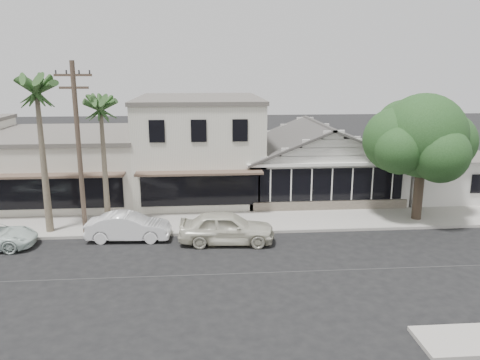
{
  "coord_description": "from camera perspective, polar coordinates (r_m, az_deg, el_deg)",
  "views": [
    {
      "loc": [
        -2.79,
        -18.59,
        8.62
      ],
      "look_at": [
        -0.8,
        6.0,
        2.71
      ],
      "focal_mm": 35.0,
      "sensor_mm": 36.0,
      "label": 1
    }
  ],
  "objects": [
    {
      "name": "utility_pole",
      "position": [
        24.88,
        -19.07,
        3.87
      ],
      "size": [
        1.8,
        0.24,
        9.0
      ],
      "color": "brown",
      "rests_on": "ground"
    },
    {
      "name": "corner_shop",
      "position": [
        32.58,
        9.3,
        2.67
      ],
      "size": [
        10.4,
        8.6,
        5.1
      ],
      "color": "silver",
      "rests_on": "ground"
    },
    {
      "name": "car_1",
      "position": [
        24.79,
        -13.43,
        -5.56
      ],
      "size": [
        4.32,
        1.7,
        1.4
      ],
      "primitive_type": "imported",
      "rotation": [
        0.0,
        0.0,
        1.52
      ],
      "color": "white",
      "rests_on": "ground"
    },
    {
      "name": "row_building_midnear",
      "position": [
        34.01,
        -20.25,
        1.57
      ],
      "size": [
        10.0,
        10.0,
        4.2
      ],
      "primitive_type": "cube",
      "color": "beige",
      "rests_on": "ground"
    },
    {
      "name": "shade_tree",
      "position": [
        28.19,
        21.14,
        4.81
      ],
      "size": [
        6.6,
        5.97,
        7.32
      ],
      "rotation": [
        0.0,
        0.0,
        0.35
      ],
      "color": "#483A2C",
      "rests_on": "ground"
    },
    {
      "name": "car_0",
      "position": [
        23.65,
        -1.65,
        -5.81
      ],
      "size": [
        4.92,
        2.28,
        1.63
      ],
      "primitive_type": "imported",
      "rotation": [
        0.0,
        0.0,
        1.5
      ],
      "color": "beige",
      "rests_on": "ground"
    },
    {
      "name": "row_building_near",
      "position": [
        32.53,
        -4.94,
        3.91
      ],
      "size": [
        8.0,
        10.0,
        6.5
      ],
      "primitive_type": "cube",
      "color": "silver",
      "rests_on": "ground"
    },
    {
      "name": "side_cottage",
      "position": [
        34.81,
        22.84,
        0.59
      ],
      "size": [
        6.0,
        6.0,
        3.0
      ],
      "primitive_type": "cube",
      "color": "silver",
      "rests_on": "ground"
    },
    {
      "name": "palm_mid",
      "position": [
        25.77,
        -23.58,
        9.95
      ],
      "size": [
        3.55,
        3.55,
        8.79
      ],
      "color": "#726651",
      "rests_on": "ground"
    },
    {
      "name": "sidewalk_north",
      "position": [
        27.24,
        -15.47,
        -5.32
      ],
      "size": [
        90.0,
        3.5,
        0.15
      ],
      "primitive_type": "cube",
      "color": "#9E9991",
      "rests_on": "ground"
    },
    {
      "name": "palm_east",
      "position": [
        25.33,
        -16.64,
        8.35
      ],
      "size": [
        2.99,
        2.99,
        7.7
      ],
      "color": "#726651",
      "rests_on": "ground"
    },
    {
      "name": "ground",
      "position": [
        20.68,
        3.62,
        -11.21
      ],
      "size": [
        140.0,
        140.0,
        0.0
      ],
      "primitive_type": "plane",
      "color": "black",
      "rests_on": "ground"
    }
  ]
}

